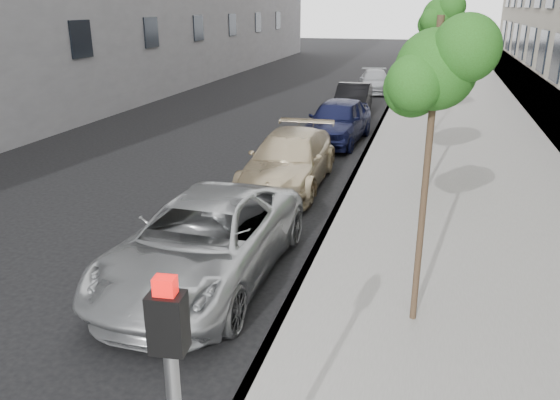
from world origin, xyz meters
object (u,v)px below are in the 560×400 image
at_px(tree_mid, 437,60).
at_px(minivan, 204,241).
at_px(sedan_black, 353,99).
at_px(suv, 289,160).
at_px(tree_far, 441,16).
at_px(tree_near, 438,71).
at_px(sedan_rear, 375,81).
at_px(sedan_blue, 338,121).

xyz_separation_m(tree_mid, minivan, (-3.81, -5.92, -2.79)).
height_order(minivan, sedan_black, minivan).
relative_size(suv, sedan_black, 1.20).
distance_m(tree_far, minivan, 13.51).
bearing_deg(sedan_black, tree_far, -54.12).
relative_size(tree_near, tree_mid, 1.08).
bearing_deg(tree_mid, sedan_rear, 100.31).
distance_m(minivan, sedan_blue, 11.38).
xyz_separation_m(tree_far, minivan, (-3.81, -12.42, -3.69)).
height_order(tree_near, sedan_black, tree_near).
xyz_separation_m(minivan, suv, (0.07, 5.89, -0.03)).
bearing_deg(suv, sedan_black, 87.89).
relative_size(suv, sedan_rear, 1.18).
height_order(tree_near, suv, tree_near).
distance_m(suv, sedan_blue, 5.50).
bearing_deg(minivan, tree_far, 74.00).
distance_m(minivan, suv, 5.89).
height_order(sedan_black, sedan_rear, sedan_black).
bearing_deg(sedan_rear, sedan_blue, -98.88).
bearing_deg(sedan_blue, suv, -89.94).
bearing_deg(sedan_blue, sedan_black, 96.85).
bearing_deg(sedan_black, tree_near, -80.59).
xyz_separation_m(tree_mid, sedan_black, (-3.57, 11.08, -2.86)).
distance_m(sedan_black, sedan_rear, 7.21).
distance_m(tree_near, sedan_rear, 25.23).
height_order(tree_far, sedan_black, tree_far).
bearing_deg(sedan_blue, tree_near, -70.05).
bearing_deg(sedan_black, suv, -92.97).
distance_m(tree_near, suv, 8.15).
height_order(tree_mid, minivan, tree_mid).
height_order(tree_far, suv, tree_far).
height_order(tree_far, sedan_blue, tree_far).
relative_size(tree_far, minivan, 0.93).
relative_size(sedan_black, sedan_rear, 0.98).
relative_size(minivan, sedan_rear, 1.28).
bearing_deg(tree_mid, tree_near, -90.00).
bearing_deg(suv, tree_mid, -0.71).
distance_m(tree_near, minivan, 5.03).
distance_m(tree_mid, suv, 4.68).
xyz_separation_m(tree_far, sedan_black, (-3.57, 4.58, -3.76)).
relative_size(tree_near, sedan_rear, 1.07).
relative_size(tree_mid, minivan, 0.78).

